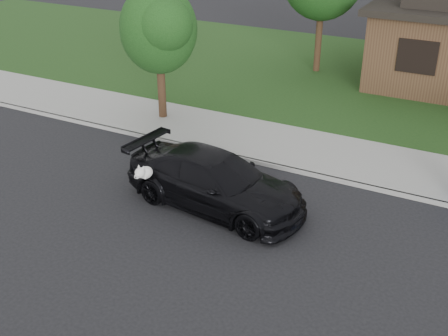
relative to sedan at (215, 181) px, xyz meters
The scene contains 6 objects.
ground 3.13m from the sedan, 14.23° to the right, with size 120.00×120.00×0.00m, color black.
sidewalk 5.22m from the sedan, 55.22° to the left, with size 60.00×3.00×0.12m, color gray.
curb 4.09m from the sedan, 42.98° to the left, with size 60.00×0.12×0.12m, color gray.
lawn 12.62m from the sedan, 76.45° to the left, with size 60.00×13.00×0.13m, color #193814.
sedan is the anchor object (origin of this frame).
tree_2 6.72m from the sedan, 135.43° to the left, with size 2.73×2.60×4.59m.
Camera 1 is at (3.16, -10.36, 7.50)m, focal length 45.00 mm.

